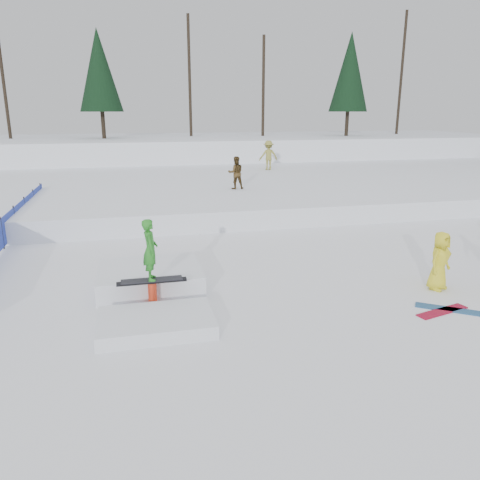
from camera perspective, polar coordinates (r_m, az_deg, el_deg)
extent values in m
plane|color=white|center=(10.96, -0.14, -8.44)|extent=(120.00, 120.00, 0.00)
cube|color=white|center=(39.95, -10.17, 10.55)|extent=(60.00, 14.00, 2.40)
cube|color=white|center=(26.17, -8.20, 6.41)|extent=(50.00, 18.00, 0.80)
cube|color=#2739A5|center=(17.33, -27.01, 0.77)|extent=(0.03, 16.00, 0.95)
cylinder|color=black|center=(17.33, -27.01, 0.77)|extent=(0.05, 0.05, 1.10)
cylinder|color=black|center=(19.14, -25.75, 2.17)|extent=(0.05, 0.05, 1.10)
cylinder|color=black|center=(20.96, -24.71, 3.33)|extent=(0.05, 0.05, 1.10)
cylinder|color=black|center=(22.79, -23.84, 4.30)|extent=(0.05, 0.05, 1.10)
cylinder|color=black|center=(24.63, -23.09, 5.12)|extent=(0.05, 0.05, 1.10)
cylinder|color=black|center=(40.81, -27.03, 18.01)|extent=(0.24, 0.24, 10.00)
cylinder|color=black|center=(38.31, -16.33, 13.29)|extent=(0.30, 0.30, 2.00)
cone|color=black|center=(38.41, -16.80, 19.21)|extent=(3.20, 3.20, 5.95)
cylinder|color=black|center=(40.69, -6.17, 19.18)|extent=(0.24, 0.24, 9.50)
cylinder|color=black|center=(40.89, 2.86, 18.17)|extent=(0.24, 0.24, 8.00)
cylinder|color=black|center=(41.96, 12.89, 13.65)|extent=(0.30, 0.30, 2.00)
cone|color=black|center=(42.06, 13.25, 19.30)|extent=(3.20, 3.20, 6.30)
cylinder|color=black|center=(46.70, 19.09, 18.58)|extent=(0.24, 0.24, 10.50)
imported|color=#422F15|center=(22.68, -0.52, 8.20)|extent=(0.77, 0.61, 1.56)
imported|color=olive|center=(30.34, 3.49, 10.27)|extent=(1.21, 0.72, 1.84)
imported|color=yellow|center=(12.95, 23.16, -2.34)|extent=(0.88, 0.77, 1.52)
cube|color=maroon|center=(11.77, 23.43, -7.98)|extent=(1.43, 0.62, 0.03)
cube|color=navy|center=(11.94, 23.97, -7.70)|extent=(1.30, 1.05, 0.03)
cube|color=white|center=(12.38, -10.92, -4.51)|extent=(2.60, 2.20, 0.54)
cube|color=white|center=(10.12, -10.19, -9.89)|extent=(2.40, 1.60, 0.30)
cylinder|color=#E44525|center=(11.26, -10.54, -7.87)|extent=(0.44, 0.44, 0.06)
cylinder|color=#E44525|center=(11.16, -10.61, -6.60)|extent=(0.20, 0.20, 0.60)
cube|color=black|center=(11.04, -10.69, -5.01)|extent=(1.60, 0.16, 0.06)
cube|color=black|center=(11.02, -10.70, -4.79)|extent=(1.40, 0.28, 0.03)
imported|color=#248322|center=(10.80, -10.89, -1.16)|extent=(0.34, 0.52, 1.42)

